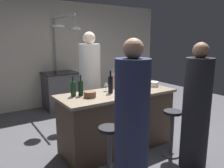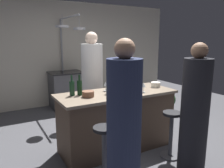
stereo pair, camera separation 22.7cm
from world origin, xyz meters
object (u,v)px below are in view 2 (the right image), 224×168
(guest_right, at_px, (195,114))
(wine_bottle_amber, at_px, (118,88))
(mixing_bowl_wooden, at_px, (88,94))
(wine_glass_near_right_guest, at_px, (143,85))
(stove_range, at_px, (67,90))
(wine_glass_by_chef, at_px, (106,84))
(chef, at_px, (92,86))
(guest_left, at_px, (124,128))
(wine_bottle_green, at_px, (72,88))
(wine_bottle_red, at_px, (80,87))
(mixing_bowl_ceramic, at_px, (155,85))
(bar_stool_right, at_px, (171,132))
(pepper_mill, at_px, (129,84))
(wine_bottle_dark, at_px, (110,84))
(wine_bottle_rose, at_px, (114,81))
(bar_stool_left, at_px, (104,151))
(potted_plant, at_px, (167,101))

(guest_right, relative_size, wine_bottle_amber, 4.98)
(mixing_bowl_wooden, bearing_deg, wine_glass_near_right_guest, -11.16)
(stove_range, height_order, wine_bottle_amber, wine_bottle_amber)
(wine_glass_by_chef, distance_m, wine_glass_near_right_guest, 0.57)
(chef, relative_size, wine_glass_by_chef, 12.39)
(guest_left, bearing_deg, wine_bottle_green, 97.59)
(chef, bearing_deg, stove_range, 89.16)
(wine_bottle_amber, height_order, wine_bottle_red, wine_bottle_amber)
(chef, height_order, mixing_bowl_ceramic, chef)
(bar_stool_right, xyz_separation_m, wine_bottle_amber, (-0.67, 0.36, 0.65))
(pepper_mill, bearing_deg, wine_bottle_dark, -179.94)
(bar_stool_right, distance_m, pepper_mill, 0.95)
(wine_bottle_green, bearing_deg, mixing_bowl_wooden, -46.12)
(wine_bottle_rose, bearing_deg, wine_bottle_red, -167.00)
(chef, xyz_separation_m, wine_bottle_amber, (-0.11, -1.10, 0.19))
(chef, relative_size, mixing_bowl_wooden, 10.81)
(wine_bottle_red, xyz_separation_m, wine_glass_by_chef, (0.44, 0.04, -0.01))
(mixing_bowl_wooden, bearing_deg, bar_stool_left, -95.94)
(chef, relative_size, pepper_mill, 8.61)
(pepper_mill, bearing_deg, wine_bottle_green, 172.32)
(guest_left, height_order, pepper_mill, guest_left)
(wine_bottle_dark, xyz_separation_m, wine_glass_by_chef, (0.00, 0.13, -0.03))
(mixing_bowl_wooden, bearing_deg, potted_plant, 20.24)
(wine_glass_near_right_guest, relative_size, mixing_bowl_ceramic, 0.95)
(stove_range, bearing_deg, potted_plant, -41.93)
(guest_right, height_order, wine_glass_near_right_guest, guest_right)
(bar_stool_left, height_order, potted_plant, bar_stool_left)
(stove_range, relative_size, wine_bottle_red, 3.01)
(bar_stool_right, relative_size, mixing_bowl_ceramic, 4.40)
(bar_stool_left, bearing_deg, bar_stool_right, 0.00)
(wine_glass_near_right_guest, height_order, mixing_bowl_wooden, wine_glass_near_right_guest)
(bar_stool_right, relative_size, wine_bottle_red, 2.30)
(bar_stool_right, xyz_separation_m, guest_left, (-1.04, -0.36, 0.41))
(pepper_mill, height_order, mixing_bowl_wooden, pepper_mill)
(bar_stool_left, relative_size, wine_bottle_amber, 2.05)
(wine_bottle_dark, bearing_deg, guest_left, -111.23)
(bar_stool_right, bearing_deg, wine_bottle_green, 147.27)
(bar_stool_right, height_order, pepper_mill, pepper_mill)
(guest_left, distance_m, mixing_bowl_ceramic, 1.59)
(pepper_mill, relative_size, mixing_bowl_ceramic, 1.36)
(wine_bottle_dark, distance_m, mixing_bowl_ceramic, 0.86)
(wine_bottle_dark, bearing_deg, bar_stool_left, -124.01)
(guest_right, distance_m, wine_bottle_rose, 1.36)
(potted_plant, xyz_separation_m, wine_bottle_green, (-2.47, -0.67, 0.71))
(wine_bottle_green, relative_size, wine_glass_near_right_guest, 2.00)
(wine_bottle_rose, height_order, wine_glass_near_right_guest, wine_bottle_rose)
(chef, distance_m, potted_plant, 1.92)
(guest_right, xyz_separation_m, bar_stool_left, (-1.10, 0.36, -0.39))
(wine_glass_near_right_guest, distance_m, mixing_bowl_ceramic, 0.44)
(wine_bottle_rose, bearing_deg, wine_bottle_amber, -113.76)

